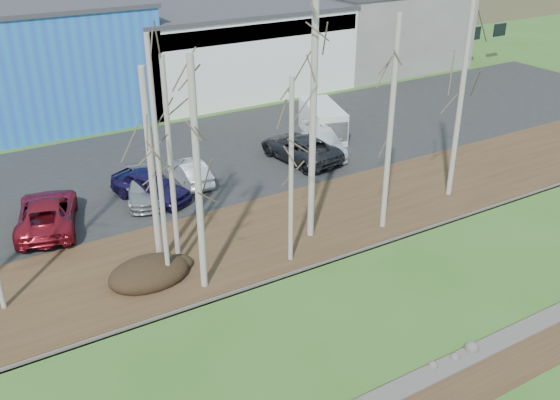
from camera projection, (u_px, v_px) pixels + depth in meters
near_bank_rocks at (397, 392)px, 20.57m from camera, size 80.00×0.80×0.50m
river at (326, 326)px, 23.72m from camera, size 80.00×8.00×0.90m
far_bank_rocks at (271, 276)px, 26.87m from camera, size 80.00×0.80×0.46m
far_bank at (237, 243)px, 29.30m from camera, size 80.00×7.00×0.15m
parking_lot at (156, 168)px, 37.37m from camera, size 80.00×14.00×0.14m
building_white at (227, 47)px, 52.25m from camera, size 18.36×12.24×6.80m
building_grey at (376, 25)px, 59.62m from camera, size 14.28×12.24×7.30m
dirt_mound at (149, 272)px, 26.21m from camera, size 3.47×2.45×0.68m
birch_2 at (152, 171)px, 25.69m from camera, size 0.28×0.28×8.76m
birch_3 at (159, 168)px, 24.02m from camera, size 0.20×0.20×10.29m
birch_4 at (198, 179)px, 23.85m from camera, size 0.28×0.28×9.64m
birch_5 at (170, 161)px, 26.26m from camera, size 0.22×0.22×9.05m
birch_6 at (291, 174)px, 26.03m from camera, size 0.21×0.21×8.27m
birch_7 at (313, 116)px, 27.26m from camera, size 0.30×0.30×11.85m
birch_8 at (390, 127)px, 28.41m from camera, size 0.26×0.26×10.18m
birch_9 at (462, 90)px, 31.39m from camera, size 0.27×0.27×11.62m
car_2 at (47, 213)px, 30.17m from camera, size 4.12×6.22×1.59m
car_3 at (143, 188)px, 33.07m from camera, size 2.93×4.75×1.28m
car_4 at (151, 186)px, 32.97m from camera, size 3.68×5.00×1.58m
car_5 at (190, 172)px, 35.01m from camera, size 1.57×4.09×1.33m
car_6 at (300, 148)px, 38.00m from camera, size 3.29×5.99×1.59m
car_7 at (323, 141)px, 39.12m from camera, size 3.73×5.54×1.49m
van_white at (323, 122)px, 41.60m from camera, size 3.39×5.21×2.11m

